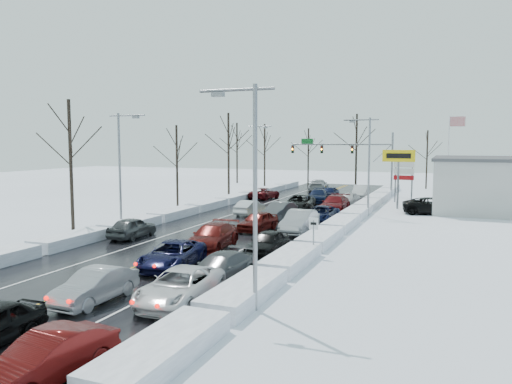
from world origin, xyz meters
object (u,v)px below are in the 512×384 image
at_px(tires_plus_sign, 399,160).
at_px(traffic_signal_mast, 352,152).
at_px(flagpole, 450,149).
at_px(oncoming_car_0, 250,215).

bearing_deg(tires_plus_sign, traffic_signal_mast, 120.46).
bearing_deg(flagpole, oncoming_car_0, -126.13).
relative_size(traffic_signal_mast, flagpole, 1.33).
distance_m(tires_plus_sign, oncoming_car_0, 16.32).
height_order(tires_plus_sign, flagpole, flagpole).
xyz_separation_m(traffic_signal_mast, tires_plus_sign, (7.05, -12.00, -0.49)).
height_order(traffic_signal_mast, oncoming_car_0, traffic_signal_mast).
distance_m(traffic_signal_mast, flagpole, 11.90).
distance_m(tires_plus_sign, flagpole, 14.79).
bearing_deg(flagpole, tires_plus_sign, -108.44).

